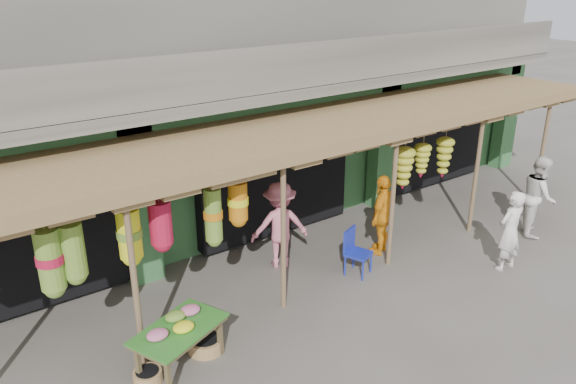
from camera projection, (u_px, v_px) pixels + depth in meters
ground at (342, 275)px, 10.47m from camera, size 80.00×80.00×0.00m
building at (207, 60)px, 12.87m from camera, size 16.40×6.80×7.00m
awning at (311, 134)px, 10.03m from camera, size 14.00×2.70×2.79m
flower_table at (178, 329)px, 7.81m from camera, size 1.51×1.21×0.79m
blue_chair at (355, 249)px, 10.37m from camera, size 0.55×0.55×0.88m
basket_mid at (206, 344)px, 8.36m from camera, size 0.54×0.54×0.21m
basket_right at (148, 377)px, 7.71m from camera, size 0.47×0.47×0.18m
person_front at (510, 231)px, 10.43m from camera, size 0.59×0.41×1.57m
person_right at (539, 196)px, 11.83m from camera, size 1.07×1.04×1.73m
person_vendor at (382, 215)px, 11.03m from camera, size 1.04×0.77×1.64m
person_shopper at (280, 225)px, 10.52m from camera, size 1.25×1.00×1.69m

